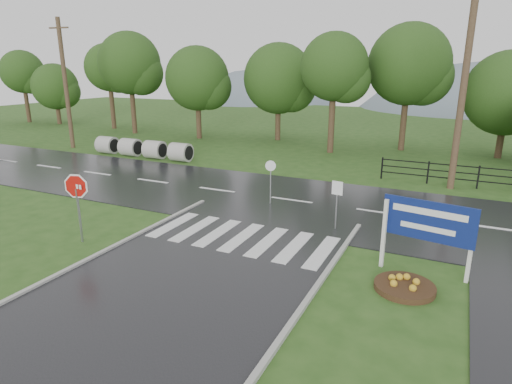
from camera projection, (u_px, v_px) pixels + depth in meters
The scene contains 14 objects.
ground at pixel (153, 306), 11.08m from camera, with size 120.00×120.00×0.00m, color #2A4E1A.
main_road at pixel (292, 201), 19.74m from camera, with size 90.00×8.00×0.04m, color black.
crosswalk at pixel (242, 237), 15.39m from camera, with size 6.50×2.80×0.02m.
fence_west at pixel (479, 175), 21.52m from camera, with size 9.58×0.08×1.20m.
hills at pixel (429, 203), 70.29m from camera, with size 102.00×48.00×48.00m.
treeline at pixel (373, 151), 31.45m from camera, with size 83.20×5.20×10.00m.
culvert_pipes at pixel (142, 148), 29.21m from camera, with size 7.60×1.20×1.20m.
stop_sign at pixel (77, 192), 14.62m from camera, with size 1.13×0.34×2.63m.
estate_billboard at pixel (428, 225), 12.34m from camera, with size 2.58×0.50×2.28m.
flower_bed at pixel (405, 286), 11.84m from camera, with size 1.66×1.66×0.33m.
reg_sign_small at pixel (337, 195), 15.85m from camera, with size 0.42×0.09×1.91m.
reg_sign_round at pixel (271, 176), 18.89m from camera, with size 0.45×0.16×2.02m.
utility_pole_west at pixel (65, 84), 31.44m from camera, with size 1.66×0.31×9.35m.
utility_pole_east at pixel (463, 87), 20.39m from camera, with size 1.76×0.33×9.88m.
Camera 1 is at (6.63, -7.70, 5.95)m, focal length 30.00 mm.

